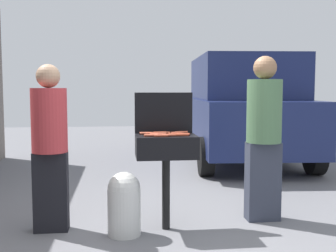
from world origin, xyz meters
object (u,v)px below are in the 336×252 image
(bbq_grill, at_px, (166,150))
(hot_dog_2, at_px, (182,135))
(hot_dog_11, at_px, (160,133))
(person_right, at_px, (264,132))
(parked_minivan, at_px, (241,109))
(hot_dog_3, at_px, (177,133))
(propane_tank, at_px, (124,202))
(hot_dog_4, at_px, (152,134))
(hot_dog_6, at_px, (161,136))
(hot_dog_8, at_px, (175,134))
(hot_dog_9, at_px, (181,132))
(hot_dog_10, at_px, (164,133))
(hot_dog_12, at_px, (159,134))
(hot_dog_13, at_px, (146,133))
(person_left, at_px, (50,142))
(hot_dog_7, at_px, (151,135))
(hot_dog_0, at_px, (169,135))
(hot_dog_5, at_px, (156,134))
(hot_dog_1, at_px, (183,134))

(bbq_grill, relative_size, hot_dog_2, 7.34)
(bbq_grill, bearing_deg, hot_dog_11, 111.17)
(person_right, relative_size, parked_minivan, 0.39)
(hot_dog_3, height_order, propane_tank, hot_dog_3)
(hot_dog_4, distance_m, hot_dog_6, 0.20)
(hot_dog_8, distance_m, hot_dog_11, 0.20)
(hot_dog_9, xyz_separation_m, parked_minivan, (1.77, 3.78, 0.06))
(person_right, bearing_deg, hot_dog_10, -9.85)
(hot_dog_12, relative_size, propane_tank, 0.21)
(hot_dog_13, bearing_deg, person_left, 179.46)
(hot_dog_9, xyz_separation_m, propane_tank, (-0.59, -0.25, -0.65))
(hot_dog_7, bearing_deg, hot_dog_0, -4.36)
(hot_dog_3, relative_size, parked_minivan, 0.03)
(hot_dog_2, relative_size, person_right, 0.07)
(parked_minivan, bearing_deg, hot_dog_5, 66.79)
(hot_dog_1, height_order, hot_dog_4, same)
(hot_dog_13, relative_size, person_right, 0.07)
(bbq_grill, distance_m, parked_minivan, 4.36)
(hot_dog_8, height_order, hot_dog_11, same)
(person_left, bearing_deg, hot_dog_8, -11.94)
(person_right, bearing_deg, hot_dog_3, -7.65)
(hot_dog_2, height_order, hot_dog_6, same)
(hot_dog_4, relative_size, hot_dog_6, 1.00)
(bbq_grill, height_order, hot_dog_5, hot_dog_5)
(bbq_grill, bearing_deg, hot_dog_4, 171.52)
(hot_dog_4, bearing_deg, bbq_grill, -8.48)
(hot_dog_3, height_order, parked_minivan, parked_minivan)
(hot_dog_3, distance_m, hot_dog_11, 0.18)
(hot_dog_3, height_order, hot_dog_13, same)
(hot_dog_12, xyz_separation_m, person_right, (1.14, 0.18, -0.01))
(hot_dog_3, height_order, hot_dog_7, same)
(hot_dog_8, height_order, person_left, person_left)
(bbq_grill, height_order, hot_dog_8, hot_dog_8)
(hot_dog_2, relative_size, hot_dog_13, 1.00)
(hot_dog_7, height_order, hot_dog_10, same)
(hot_dog_7, relative_size, hot_dog_9, 1.00)
(hot_dog_0, height_order, hot_dog_5, same)
(hot_dog_6, height_order, hot_dog_13, same)
(hot_dog_5, xyz_separation_m, hot_dog_6, (0.04, -0.11, 0.00))
(hot_dog_1, xyz_separation_m, hot_dog_12, (-0.23, 0.08, 0.00))
(hot_dog_0, height_order, hot_dog_7, same)
(hot_dog_2, height_order, hot_dog_11, same)
(parked_minivan, bearing_deg, hot_dog_13, 64.96)
(hot_dog_5, height_order, person_right, person_right)
(bbq_grill, height_order, hot_dog_10, hot_dog_10)
(hot_dog_10, xyz_separation_m, person_right, (1.08, 0.08, -0.01))
(person_left, distance_m, parked_minivan, 4.91)
(hot_dog_7, bearing_deg, hot_dog_13, 99.88)
(hot_dog_9, height_order, hot_dog_13, same)
(hot_dog_2, height_order, hot_dog_5, same)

